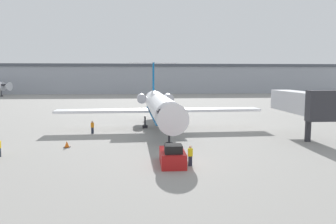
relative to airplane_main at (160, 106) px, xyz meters
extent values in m
plane|color=gray|center=(0.58, -19.62, -3.44)|extent=(600.00, 600.00, 0.00)
cube|color=#9EA3AD|center=(0.58, 100.38, 2.36)|extent=(180.00, 16.00, 11.60)
cube|color=#4C515B|center=(0.58, 100.38, 8.75)|extent=(180.00, 16.80, 1.20)
cylinder|color=white|center=(0.03, -0.84, 0.00)|extent=(4.18, 24.45, 3.27)
cone|color=white|center=(0.53, -14.31, 0.00)|extent=(3.37, 2.74, 3.27)
cube|color=black|center=(0.50, -13.26, 0.57)|extent=(2.81, 0.80, 0.44)
cone|color=white|center=(-0.49, 13.12, 0.00)|extent=(3.08, 3.71, 2.95)
cube|color=#0C5999|center=(0.03, -0.84, -1.07)|extent=(3.76, 22.00, 0.20)
cube|color=white|center=(8.30, 0.69, -0.74)|extent=(13.48, 3.58, 0.36)
cube|color=white|center=(-8.33, 0.07, -0.74)|extent=(13.48, 3.58, 0.36)
cylinder|color=#ADADB7|center=(2.00, 9.46, 0.41)|extent=(1.70, 3.05, 1.59)
cylinder|color=#ADADB7|center=(-2.70, 9.29, 0.41)|extent=(1.70, 3.05, 1.59)
cube|color=#0C5999|center=(-0.52, 13.84, 4.18)|extent=(0.32, 2.21, 5.08)
cube|color=white|center=(-0.52, 13.84, 6.72)|extent=(9.21, 2.14, 0.20)
cylinder|color=black|center=(0.45, -12.00, -2.54)|extent=(0.24, 0.24, 1.80)
cylinder|color=black|center=(0.45, -12.00, -3.24)|extent=(0.80, 0.80, 0.40)
cylinder|color=black|center=(-2.16, 0.90, -2.54)|extent=(0.24, 0.24, 1.80)
cylinder|color=black|center=(-2.16, 0.90, -3.24)|extent=(0.80, 0.80, 0.40)
cylinder|color=black|center=(2.09, 1.06, -2.54)|extent=(0.24, 0.24, 1.80)
cylinder|color=black|center=(2.09, 1.06, -3.24)|extent=(0.80, 0.80, 0.40)
cube|color=#B21919|center=(0.16, -19.59, -2.81)|extent=(2.12, 4.08, 1.27)
cube|color=black|center=(0.16, -20.49, -1.82)|extent=(1.48, 1.47, 0.70)
cube|color=black|center=(0.16, -17.64, -3.00)|extent=(1.91, 0.30, 0.76)
cube|color=#232838|center=(1.67, -20.13, -3.01)|extent=(0.32, 0.20, 0.86)
cube|color=yellow|center=(1.67, -20.13, -2.24)|extent=(0.40, 0.24, 0.68)
sphere|color=tan|center=(1.67, -20.13, -1.77)|extent=(0.25, 0.25, 0.25)
cube|color=#232838|center=(-9.28, -3.33, -3.03)|extent=(0.32, 0.20, 0.83)
cube|color=orange|center=(-9.28, -3.33, -2.28)|extent=(0.40, 0.24, 0.66)
sphere|color=tan|center=(-9.28, -3.33, -1.83)|extent=(0.24, 0.24, 0.24)
cube|color=black|center=(-10.73, -11.86, -3.42)|extent=(0.72, 0.72, 0.04)
cone|color=orange|center=(-10.73, -11.86, -3.07)|extent=(0.51, 0.51, 0.67)
cone|color=silver|center=(-53.23, 78.40, 0.32)|extent=(3.35, 3.82, 3.28)
cube|color=black|center=(-54.25, 78.65, 0.90)|extent=(1.36, 2.88, 0.44)
cylinder|color=black|center=(-55.47, 78.96, -2.38)|extent=(0.24, 0.24, 2.12)
cylinder|color=black|center=(-55.47, 78.96, -3.24)|extent=(0.80, 0.80, 0.40)
cylinder|color=#2D2D33|center=(17.11, -10.63, -1.84)|extent=(0.70, 0.70, 3.20)
cube|color=silver|center=(17.11, -7.47, 1.06)|extent=(2.60, 10.53, 2.60)
cube|color=#2D2D33|center=(17.11, -13.34, 1.06)|extent=(3.20, 1.20, 3.38)
camera|label=1|loc=(-2.29, -47.63, 4.38)|focal=35.00mm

